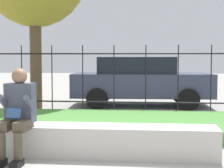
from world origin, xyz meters
TOP-DOWN VIEW (x-y plane):
  - ground_plane at (0.00, 0.00)m, footprint 60.00×60.00m
  - stone_bench at (-0.13, 0.00)m, footprint 3.06×0.53m
  - person_seated_reader at (-1.29, -0.30)m, footprint 0.42×0.73m
  - grass_berm at (0.00, 1.92)m, footprint 9.49×2.44m
  - iron_fence at (-0.00, 3.67)m, footprint 7.49×0.03m
  - car_parked_center at (0.20, 5.65)m, footprint 3.98×2.07m

SIDE VIEW (x-z plane):
  - ground_plane at x=0.00m, z-range 0.00..0.00m
  - grass_berm at x=0.00m, z-range 0.00..0.22m
  - stone_bench at x=-0.13m, z-range -0.02..0.41m
  - person_seated_reader at x=-1.29m, z-range 0.05..1.28m
  - car_parked_center at x=0.20m, z-range 0.04..1.45m
  - iron_fence at x=0.00m, z-range 0.04..1.73m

